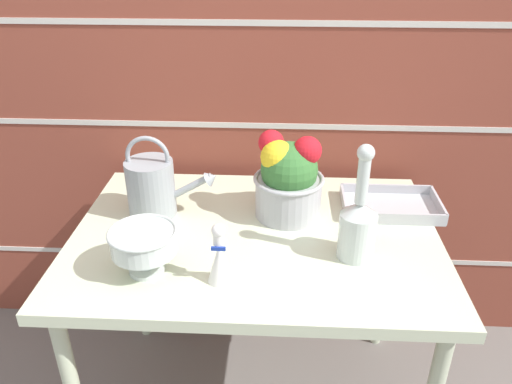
# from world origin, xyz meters

# --- Properties ---
(brick_wall) EXTENTS (3.60, 0.08, 2.20)m
(brick_wall) POSITION_xyz_m (0.00, 0.48, 1.10)
(brick_wall) COLOR brown
(brick_wall) RESTS_ON ground_plane
(patio_table) EXTENTS (1.11, 0.79, 0.74)m
(patio_table) POSITION_xyz_m (0.00, 0.00, 0.67)
(patio_table) COLOR beige
(patio_table) RESTS_ON ground_plane
(watering_can) EXTENTS (0.30, 0.15, 0.27)m
(watering_can) POSITION_xyz_m (-0.33, 0.10, 0.84)
(watering_can) COLOR #93999E
(watering_can) RESTS_ON patio_table
(crystal_pedestal_bowl) EXTENTS (0.18, 0.18, 0.13)m
(crystal_pedestal_bowl) POSITION_xyz_m (-0.28, -0.20, 0.83)
(crystal_pedestal_bowl) COLOR silver
(crystal_pedestal_bowl) RESTS_ON patio_table
(flower_planter) EXTENTS (0.22, 0.22, 0.28)m
(flower_planter) POSITION_xyz_m (0.10, 0.12, 0.87)
(flower_planter) COLOR #ADADB2
(flower_planter) RESTS_ON patio_table
(glass_decanter) EXTENTS (0.10, 0.10, 0.34)m
(glass_decanter) POSITION_xyz_m (0.29, -0.10, 0.85)
(glass_decanter) COLOR silver
(glass_decanter) RESTS_ON patio_table
(figurine_vase) EXTENTS (0.07, 0.07, 0.17)m
(figurine_vase) POSITION_xyz_m (-0.08, -0.23, 0.81)
(figurine_vase) COLOR white
(figurine_vase) RESTS_ON patio_table
(wire_tray) EXTENTS (0.31, 0.20, 0.04)m
(wire_tray) POSITION_xyz_m (0.44, 0.17, 0.75)
(wire_tray) COLOR #B7B7BC
(wire_tray) RESTS_ON patio_table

